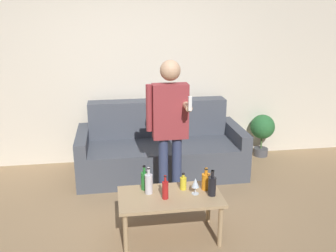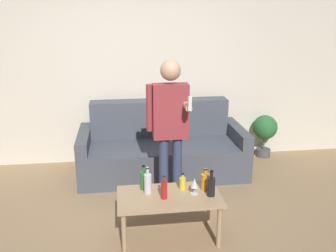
{
  "view_description": "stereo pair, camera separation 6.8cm",
  "coord_description": "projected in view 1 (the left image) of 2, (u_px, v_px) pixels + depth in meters",
  "views": [
    {
      "loc": [
        -0.27,
        -3.09,
        2.06
      ],
      "look_at": [
        0.28,
        0.46,
        0.95
      ],
      "focal_mm": 40.0,
      "sensor_mm": 36.0,
      "label": 1
    },
    {
      "loc": [
        -0.2,
        -3.1,
        2.06
      ],
      "look_at": [
        0.28,
        0.46,
        0.95
      ],
      "focal_mm": 40.0,
      "sensor_mm": 36.0,
      "label": 2
    }
  ],
  "objects": [
    {
      "name": "bottle_dark",
      "position": [
        206.0,
        181.0,
        3.53
      ],
      "size": [
        0.08,
        0.08,
        0.22
      ],
      "color": "orange",
      "rests_on": "coffee_table"
    },
    {
      "name": "ground_plane",
      "position": [
        147.0,
        236.0,
        3.57
      ],
      "size": [
        16.0,
        16.0,
        0.0
      ],
      "primitive_type": "plane",
      "color": "#997A56"
    },
    {
      "name": "potted_plant",
      "position": [
        262.0,
        129.0,
        5.44
      ],
      "size": [
        0.35,
        0.35,
        0.62
      ],
      "color": "#4C4C51",
      "rests_on": "ground_plane"
    },
    {
      "name": "wine_glass_near",
      "position": [
        195.0,
        183.0,
        3.43
      ],
      "size": [
        0.07,
        0.07,
        0.16
      ],
      "color": "silver",
      "rests_on": "coffee_table"
    },
    {
      "name": "wall_back",
      "position": [
        131.0,
        65.0,
        5.06
      ],
      "size": [
        8.0,
        0.06,
        2.7
      ],
      "color": "beige",
      "rests_on": "ground_plane"
    },
    {
      "name": "bottle_red",
      "position": [
        145.0,
        180.0,
        3.53
      ],
      "size": [
        0.06,
        0.06,
        0.24
      ],
      "color": "#23752D",
      "rests_on": "coffee_table"
    },
    {
      "name": "bottle_orange",
      "position": [
        183.0,
        183.0,
        3.54
      ],
      "size": [
        0.06,
        0.06,
        0.16
      ],
      "color": "yellow",
      "rests_on": "coffee_table"
    },
    {
      "name": "person_standing_front",
      "position": [
        170.0,
        121.0,
        3.91
      ],
      "size": [
        0.44,
        0.41,
        1.59
      ],
      "color": "navy",
      "rests_on": "ground_plane"
    },
    {
      "name": "coffee_table",
      "position": [
        170.0,
        201.0,
        3.45
      ],
      "size": [
        0.95,
        0.52,
        0.44
      ],
      "color": "tan",
      "rests_on": "ground_plane"
    },
    {
      "name": "couch",
      "position": [
        160.0,
        148.0,
        4.93
      ],
      "size": [
        2.12,
        0.93,
        0.91
      ],
      "color": "#474C56",
      "rests_on": "ground_plane"
    },
    {
      "name": "bottle_green",
      "position": [
        149.0,
        183.0,
        3.45
      ],
      "size": [
        0.07,
        0.07,
        0.26
      ],
      "color": "silver",
      "rests_on": "coffee_table"
    },
    {
      "name": "bottle_yellow",
      "position": [
        212.0,
        186.0,
        3.41
      ],
      "size": [
        0.07,
        0.07,
        0.25
      ],
      "color": "black",
      "rests_on": "coffee_table"
    },
    {
      "name": "bottle_clear",
      "position": [
        165.0,
        190.0,
        3.35
      ],
      "size": [
        0.06,
        0.06,
        0.23
      ],
      "color": "#B21E1E",
      "rests_on": "coffee_table"
    }
  ]
}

